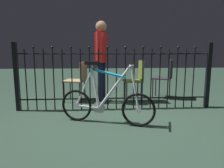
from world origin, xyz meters
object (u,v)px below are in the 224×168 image
at_px(chair_charcoal, 166,75).
at_px(person_visitor, 101,55).
at_px(chair_tan, 78,78).
at_px(chair_olive, 136,77).
at_px(bicycle, 106,102).

bearing_deg(chair_charcoal, person_visitor, -169.84).
distance_m(chair_charcoal, person_visitor, 1.52).
xyz_separation_m(chair_tan, person_visitor, (0.49, -0.08, 0.48)).
relative_size(chair_tan, person_visitor, 0.51).
bearing_deg(chair_tan, chair_olive, -4.71).
bearing_deg(chair_olive, person_visitor, 178.60).
relative_size(chair_charcoal, chair_tan, 1.03).
bearing_deg(chair_olive, bicycle, -117.91).
bearing_deg(bicycle, chair_olive, 62.09).
bearing_deg(person_visitor, bicycle, -88.36).
xyz_separation_m(chair_charcoal, chair_olive, (-0.71, -0.27, -0.01)).
height_order(chair_tan, chair_olive, chair_olive).
relative_size(bicycle, person_visitor, 0.82).
relative_size(bicycle, chair_tan, 1.62).
height_order(bicycle, chair_tan, bicycle).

